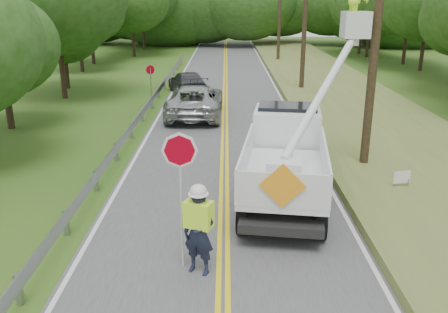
{
  "coord_description": "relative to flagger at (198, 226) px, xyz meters",
  "views": [
    {
      "loc": [
        0.06,
        -7.24,
        5.92
      ],
      "look_at": [
        0.0,
        6.0,
        1.5
      ],
      "focal_mm": 38.41,
      "sensor_mm": 36.0,
      "label": 1
    }
  ],
  "objects": [
    {
      "name": "utility_poles",
      "position": [
        5.54,
        14.81,
        4.11
      ],
      "size": [
        1.6,
        43.3,
        10.0
      ],
      "color": "black",
      "rests_on": "ground"
    },
    {
      "name": "yard_sign",
      "position": [
        6.08,
        4.47,
        -0.58
      ],
      "size": [
        0.54,
        0.14,
        0.8
      ],
      "color": "white",
      "rests_on": "ground"
    },
    {
      "name": "road",
      "position": [
        0.54,
        11.8,
        -1.15
      ],
      "size": [
        7.2,
        96.0,
        0.03
      ],
      "color": "#48484A",
      "rests_on": "ground"
    },
    {
      "name": "stop_sign_permanent",
      "position": [
        -3.51,
        16.63,
        0.44
      ],
      "size": [
        0.44,
        0.32,
        2.43
      ],
      "color": "gray",
      "rests_on": "ground"
    },
    {
      "name": "suv_darkgrey",
      "position": [
        -1.86,
        21.02,
        -0.44
      ],
      "size": [
        3.12,
        5.12,
        1.39
      ],
      "primitive_type": "imported",
      "rotation": [
        0.0,
        0.0,
        3.4
      ],
      "color": "#3B3D43",
      "rests_on": "road"
    },
    {
      "name": "suv_silver",
      "position": [
        -0.99,
        14.97,
        -0.32
      ],
      "size": [
        2.83,
        5.93,
        1.63
      ],
      "primitive_type": "imported",
      "rotation": [
        0.0,
        0.0,
        3.12
      ],
      "color": "#A2A6A9",
      "rests_on": "road"
    },
    {
      "name": "tall_grass_verge",
      "position": [
        7.64,
        11.8,
        -1.01
      ],
      "size": [
        7.0,
        96.0,
        0.3
      ],
      "primitive_type": "cube",
      "color": "#566832",
      "rests_on": "ground"
    },
    {
      "name": "flagger",
      "position": [
        0.0,
        0.0,
        0.0
      ],
      "size": [
        1.21,
        0.71,
        3.21
      ],
      "color": "#191E33",
      "rests_on": "road"
    },
    {
      "name": "guardrail",
      "position": [
        -3.47,
        12.7,
        -0.6
      ],
      "size": [
        0.18,
        48.0,
        0.77
      ],
      "color": "gray",
      "rests_on": "ground"
    },
    {
      "name": "treeline_left",
      "position": [
        -9.67,
        28.32,
        4.31
      ],
      "size": [
        10.19,
        55.48,
        10.2
      ],
      "color": "#332319",
      "rests_on": "ground"
    },
    {
      "name": "bucket_truck",
      "position": [
        2.71,
        5.31,
        0.38
      ],
      "size": [
        4.46,
        7.02,
        6.66
      ],
      "color": "black",
      "rests_on": "road"
    },
    {
      "name": "treeline_horizon",
      "position": [
        1.42,
        53.84,
        4.34
      ],
      "size": [
        58.27,
        15.59,
        12.74
      ],
      "color": "#1F4911",
      "rests_on": "ground"
    }
  ]
}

